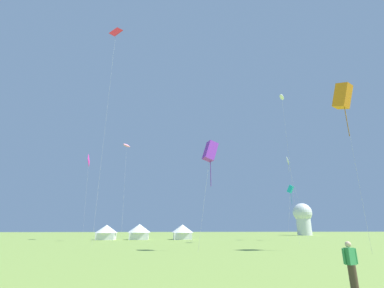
{
  "coord_description": "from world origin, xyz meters",
  "views": [
    {
      "loc": [
        -4.01,
        -2.78,
        2.19
      ],
      "look_at": [
        0.0,
        32.0,
        13.01
      ],
      "focal_mm": 25.69,
      "sensor_mm": 36.0,
      "label": 1
    }
  ],
  "objects_px": {
    "kite_white_diamond": "(288,163)",
    "festival_tent_left": "(106,231)",
    "kite_white_parafoil": "(282,98)",
    "festival_tent_right": "(139,231)",
    "observatory_dome": "(303,217)",
    "festival_tent_center": "(182,231)",
    "kite_purple_box": "(210,151)",
    "kite_orange_box": "(343,96)",
    "kite_pink_parafoil": "(127,146)",
    "kite_red_diamond": "(116,34)",
    "kite_cyan_box": "(290,189)",
    "person_spectator": "(351,266)",
    "kite_magenta_diamond": "(89,161)"
  },
  "relations": [
    {
      "from": "kite_white_parafoil",
      "to": "festival_tent_right",
      "type": "height_order",
      "value": "kite_white_parafoil"
    },
    {
      "from": "kite_red_diamond",
      "to": "festival_tent_left",
      "type": "height_order",
      "value": "kite_red_diamond"
    },
    {
      "from": "kite_orange_box",
      "to": "festival_tent_center",
      "type": "xyz_separation_m",
      "value": [
        -15.61,
        34.66,
        -15.17
      ]
    },
    {
      "from": "kite_white_diamond",
      "to": "festival_tent_center",
      "type": "bearing_deg",
      "value": 158.87
    },
    {
      "from": "kite_cyan_box",
      "to": "festival_tent_right",
      "type": "relative_size",
      "value": 2.22
    },
    {
      "from": "kite_pink_parafoil",
      "to": "person_spectator",
      "type": "xyz_separation_m",
      "value": [
        14.06,
        -42.8,
        -17.03
      ]
    },
    {
      "from": "kite_orange_box",
      "to": "observatory_dome",
      "type": "distance_m",
      "value": 74.22
    },
    {
      "from": "kite_cyan_box",
      "to": "observatory_dome",
      "type": "relative_size",
      "value": 0.99
    },
    {
      "from": "kite_white_parafoil",
      "to": "observatory_dome",
      "type": "distance_m",
      "value": 62.23
    },
    {
      "from": "kite_orange_box",
      "to": "festival_tent_center",
      "type": "distance_m",
      "value": 40.93
    },
    {
      "from": "kite_white_diamond",
      "to": "kite_red_diamond",
      "type": "height_order",
      "value": "kite_red_diamond"
    },
    {
      "from": "kite_purple_box",
      "to": "festival_tent_center",
      "type": "bearing_deg",
      "value": 90.71
    },
    {
      "from": "kite_purple_box",
      "to": "kite_white_parafoil",
      "type": "xyz_separation_m",
      "value": [
        15.48,
        12.87,
        14.01
      ]
    },
    {
      "from": "festival_tent_center",
      "to": "observatory_dome",
      "type": "bearing_deg",
      "value": 36.12
    },
    {
      "from": "kite_white_diamond",
      "to": "festival_tent_left",
      "type": "distance_m",
      "value": 40.33
    },
    {
      "from": "kite_purple_box",
      "to": "festival_tent_right",
      "type": "height_order",
      "value": "kite_purple_box"
    },
    {
      "from": "kite_white_parafoil",
      "to": "festival_tent_right",
      "type": "relative_size",
      "value": 5.2
    },
    {
      "from": "kite_pink_parafoil",
      "to": "observatory_dome",
      "type": "height_order",
      "value": "kite_pink_parafoil"
    },
    {
      "from": "kite_purple_box",
      "to": "kite_white_parafoil",
      "type": "bearing_deg",
      "value": 39.73
    },
    {
      "from": "kite_cyan_box",
      "to": "person_spectator",
      "type": "distance_m",
      "value": 47.39
    },
    {
      "from": "kite_white_diamond",
      "to": "kite_cyan_box",
      "type": "relative_size",
      "value": 1.56
    },
    {
      "from": "kite_orange_box",
      "to": "festival_tent_left",
      "type": "xyz_separation_m",
      "value": [
        -31.4,
        34.66,
        -15.21
      ]
    },
    {
      "from": "kite_purple_box",
      "to": "festival_tent_right",
      "type": "distance_m",
      "value": 34.58
    },
    {
      "from": "person_spectator",
      "to": "observatory_dome",
      "type": "bearing_deg",
      "value": 62.95
    },
    {
      "from": "kite_white_parafoil",
      "to": "festival_tent_left",
      "type": "distance_m",
      "value": 43.51
    },
    {
      "from": "kite_purple_box",
      "to": "festival_tent_left",
      "type": "height_order",
      "value": "kite_purple_box"
    },
    {
      "from": "kite_white_diamond",
      "to": "kite_red_diamond",
      "type": "relative_size",
      "value": 0.47
    },
    {
      "from": "festival_tent_center",
      "to": "festival_tent_left",
      "type": "bearing_deg",
      "value": 180.0
    },
    {
      "from": "kite_cyan_box",
      "to": "festival_tent_left",
      "type": "height_order",
      "value": "kite_cyan_box"
    },
    {
      "from": "kite_cyan_box",
      "to": "person_spectator",
      "type": "bearing_deg",
      "value": -113.98
    },
    {
      "from": "kite_orange_box",
      "to": "person_spectator",
      "type": "bearing_deg",
      "value": -129.73
    },
    {
      "from": "kite_pink_parafoil",
      "to": "kite_white_diamond",
      "type": "bearing_deg",
      "value": -0.25
    },
    {
      "from": "kite_pink_parafoil",
      "to": "festival_tent_center",
      "type": "height_order",
      "value": "kite_pink_parafoil"
    },
    {
      "from": "kite_pink_parafoil",
      "to": "kite_purple_box",
      "type": "bearing_deg",
      "value": -62.85
    },
    {
      "from": "festival_tent_center",
      "to": "kite_white_diamond",
      "type": "bearing_deg",
      "value": -21.13
    },
    {
      "from": "kite_pink_parafoil",
      "to": "festival_tent_left",
      "type": "distance_m",
      "value": 18.54
    },
    {
      "from": "kite_white_diamond",
      "to": "festival_tent_left",
      "type": "relative_size",
      "value": 3.65
    },
    {
      "from": "kite_red_diamond",
      "to": "kite_purple_box",
      "type": "bearing_deg",
      "value": -38.83
    },
    {
      "from": "kite_purple_box",
      "to": "kite_cyan_box",
      "type": "height_order",
      "value": "kite_purple_box"
    },
    {
      "from": "kite_pink_parafoil",
      "to": "festival_tent_left",
      "type": "bearing_deg",
      "value": 115.61
    },
    {
      "from": "festival_tent_left",
      "to": "person_spectator",
      "type": "bearing_deg",
      "value": -70.58
    },
    {
      "from": "kite_white_diamond",
      "to": "festival_tent_right",
      "type": "relative_size",
      "value": 3.46
    },
    {
      "from": "kite_purple_box",
      "to": "kite_orange_box",
      "type": "height_order",
      "value": "kite_orange_box"
    },
    {
      "from": "kite_white_parafoil",
      "to": "observatory_dome",
      "type": "xyz_separation_m",
      "value": [
        28.93,
        51.92,
        -18.43
      ]
    },
    {
      "from": "kite_orange_box",
      "to": "festival_tent_left",
      "type": "relative_size",
      "value": 4.04
    },
    {
      "from": "festival_tent_center",
      "to": "kite_magenta_diamond",
      "type": "bearing_deg",
      "value": -178.45
    },
    {
      "from": "kite_magenta_diamond",
      "to": "kite_white_diamond",
      "type": "bearing_deg",
      "value": -10.32
    },
    {
      "from": "festival_tent_left",
      "to": "observatory_dome",
      "type": "distance_m",
      "value": 69.0
    },
    {
      "from": "kite_purple_box",
      "to": "observatory_dome",
      "type": "bearing_deg",
      "value": 55.57
    },
    {
      "from": "kite_white_parafoil",
      "to": "observatory_dome",
      "type": "bearing_deg",
      "value": 60.87
    }
  ]
}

